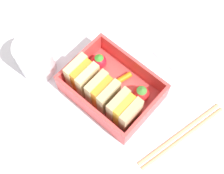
{
  "coord_description": "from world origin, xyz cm",
  "views": [
    {
      "loc": [
        -15.87,
        17.98,
        55.9
      ],
      "look_at": [
        0.0,
        0.0,
        2.7
      ],
      "focal_mm": 50.0,
      "sensor_mm": 36.0,
      "label": 1
    }
  ],
  "objects_px": {
    "carrot_stick_far_left": "(122,80)",
    "folded_napkin": "(161,32)",
    "chopstick_pair": "(182,135)",
    "strawberry_far_left": "(99,61)",
    "sandwich_center_left": "(103,93)",
    "sandwich_left": "(124,110)",
    "strawberry_left": "(141,94)",
    "drinking_glass": "(35,58)",
    "sandwich_center": "(83,76)"
  },
  "relations": [
    {
      "from": "sandwich_center_left",
      "to": "strawberry_far_left",
      "type": "relative_size",
      "value": 1.84
    },
    {
      "from": "sandwich_center",
      "to": "strawberry_left",
      "type": "relative_size",
      "value": 1.7
    },
    {
      "from": "strawberry_far_left",
      "to": "folded_napkin",
      "type": "bearing_deg",
      "value": -105.21
    },
    {
      "from": "sandwich_left",
      "to": "chopstick_pair",
      "type": "bearing_deg",
      "value": -156.36
    },
    {
      "from": "strawberry_left",
      "to": "folded_napkin",
      "type": "xyz_separation_m",
      "value": [
        0.06,
        -0.15,
        -0.03
      ]
    },
    {
      "from": "strawberry_left",
      "to": "drinking_glass",
      "type": "bearing_deg",
      "value": 22.62
    },
    {
      "from": "sandwich_center",
      "to": "carrot_stick_far_left",
      "type": "relative_size",
      "value": 1.45
    },
    {
      "from": "sandwich_center",
      "to": "chopstick_pair",
      "type": "bearing_deg",
      "value": -167.65
    },
    {
      "from": "folded_napkin",
      "to": "chopstick_pair",
      "type": "bearing_deg",
      "value": 137.16
    },
    {
      "from": "chopstick_pair",
      "to": "folded_napkin",
      "type": "bearing_deg",
      "value": -42.84
    },
    {
      "from": "sandwich_left",
      "to": "drinking_glass",
      "type": "relative_size",
      "value": 0.77
    },
    {
      "from": "sandwich_center",
      "to": "drinking_glass",
      "type": "xyz_separation_m",
      "value": [
        0.09,
        0.03,
        -0.0
      ]
    },
    {
      "from": "strawberry_left",
      "to": "strawberry_far_left",
      "type": "distance_m",
      "value": 0.1
    },
    {
      "from": "sandwich_left",
      "to": "carrot_stick_far_left",
      "type": "relative_size",
      "value": 1.45
    },
    {
      "from": "sandwich_center",
      "to": "sandwich_left",
      "type": "bearing_deg",
      "value": 180.0
    },
    {
      "from": "sandwich_center_left",
      "to": "chopstick_pair",
      "type": "height_order",
      "value": "sandwich_center_left"
    },
    {
      "from": "carrot_stick_far_left",
      "to": "chopstick_pair",
      "type": "xyz_separation_m",
      "value": [
        -0.15,
        0.01,
        -0.01
      ]
    },
    {
      "from": "folded_napkin",
      "to": "sandwich_left",
      "type": "bearing_deg",
      "value": 108.06
    },
    {
      "from": "carrot_stick_far_left",
      "to": "folded_napkin",
      "type": "relative_size",
      "value": 0.28
    },
    {
      "from": "sandwich_center_left",
      "to": "chopstick_pair",
      "type": "xyz_separation_m",
      "value": [
        -0.15,
        -0.04,
        -0.04
      ]
    },
    {
      "from": "sandwich_center_left",
      "to": "folded_napkin",
      "type": "height_order",
      "value": "sandwich_center_left"
    },
    {
      "from": "sandwich_center_left",
      "to": "sandwich_center",
      "type": "height_order",
      "value": "same"
    },
    {
      "from": "sandwich_center",
      "to": "drinking_glass",
      "type": "distance_m",
      "value": 0.1
    },
    {
      "from": "sandwich_center",
      "to": "carrot_stick_far_left",
      "type": "distance_m",
      "value": 0.08
    },
    {
      "from": "strawberry_left",
      "to": "chopstick_pair",
      "type": "bearing_deg",
      "value": 177.24
    },
    {
      "from": "sandwich_left",
      "to": "sandwich_center_left",
      "type": "relative_size",
      "value": 1.0
    },
    {
      "from": "sandwich_left",
      "to": "strawberry_far_left",
      "type": "bearing_deg",
      "value": -25.0
    },
    {
      "from": "carrot_stick_far_left",
      "to": "folded_napkin",
      "type": "xyz_separation_m",
      "value": [
        0.02,
        -0.15,
        -0.02
      ]
    },
    {
      "from": "strawberry_far_left",
      "to": "strawberry_left",
      "type": "bearing_deg",
      "value": -179.87
    },
    {
      "from": "sandwich_center",
      "to": "sandwich_center_left",
      "type": "bearing_deg",
      "value": 180.0
    },
    {
      "from": "carrot_stick_far_left",
      "to": "strawberry_far_left",
      "type": "relative_size",
      "value": 1.27
    },
    {
      "from": "drinking_glass",
      "to": "strawberry_left",
      "type": "bearing_deg",
      "value": -157.38
    },
    {
      "from": "sandwich_center_left",
      "to": "folded_napkin",
      "type": "bearing_deg",
      "value": -85.95
    },
    {
      "from": "strawberry_left",
      "to": "strawberry_far_left",
      "type": "bearing_deg",
      "value": 0.13
    },
    {
      "from": "strawberry_far_left",
      "to": "folded_napkin",
      "type": "xyz_separation_m",
      "value": [
        -0.04,
        -0.15,
        -0.03
      ]
    },
    {
      "from": "sandwich_center_left",
      "to": "carrot_stick_far_left",
      "type": "xyz_separation_m",
      "value": [
        -0.0,
        -0.05,
        -0.03
      ]
    },
    {
      "from": "chopstick_pair",
      "to": "strawberry_far_left",
      "type": "bearing_deg",
      "value": -1.3
    },
    {
      "from": "strawberry_left",
      "to": "drinking_glass",
      "type": "distance_m",
      "value": 0.21
    },
    {
      "from": "sandwich_center_left",
      "to": "chopstick_pair",
      "type": "bearing_deg",
      "value": -163.73
    },
    {
      "from": "carrot_stick_far_left",
      "to": "strawberry_far_left",
      "type": "distance_m",
      "value": 0.06
    },
    {
      "from": "carrot_stick_far_left",
      "to": "drinking_glass",
      "type": "xyz_separation_m",
      "value": [
        0.15,
        0.08,
        0.02
      ]
    },
    {
      "from": "sandwich_left",
      "to": "folded_napkin",
      "type": "relative_size",
      "value": 0.4
    },
    {
      "from": "strawberry_left",
      "to": "carrot_stick_far_left",
      "type": "distance_m",
      "value": 0.05
    },
    {
      "from": "sandwich_left",
      "to": "strawberry_left",
      "type": "distance_m",
      "value": 0.05
    },
    {
      "from": "sandwich_center",
      "to": "chopstick_pair",
      "type": "distance_m",
      "value": 0.21
    },
    {
      "from": "strawberry_far_left",
      "to": "chopstick_pair",
      "type": "bearing_deg",
      "value": 178.7
    },
    {
      "from": "drinking_glass",
      "to": "sandwich_left",
      "type": "bearing_deg",
      "value": -170.77
    },
    {
      "from": "sandwich_left",
      "to": "sandwich_center",
      "type": "xyz_separation_m",
      "value": [
        0.1,
        0.0,
        0.0
      ]
    },
    {
      "from": "strawberry_far_left",
      "to": "sandwich_center",
      "type": "bearing_deg",
      "value": 94.62
    },
    {
      "from": "carrot_stick_far_left",
      "to": "strawberry_far_left",
      "type": "bearing_deg",
      "value": 2.3
    }
  ]
}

